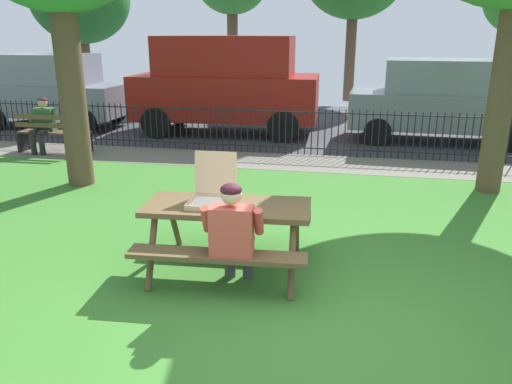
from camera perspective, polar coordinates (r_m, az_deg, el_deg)
The scene contains 12 objects.
ground at distance 5.87m, azimuth 7.04°, elevation -8.29°, with size 28.00×10.70×0.02m, color #3B7A2C.
cobblestone_walkway at distance 10.25m, azimuth 9.06°, elevation 3.12°, with size 28.00×1.40×0.01m, color slate.
street_asphalt at distance 14.62m, azimuth 9.83°, elevation 7.47°, with size 28.00×7.55×0.01m, color #38383D.
picnic_table_foreground at distance 5.49m, azimuth -3.28°, elevation -3.13°, with size 1.90×1.60×0.79m.
pizza_box_open at distance 5.50m, azimuth -4.94°, elevation 0.13°, with size 0.49×0.54×0.53m.
adult_at_table at distance 4.99m, azimuth -2.60°, elevation -4.61°, with size 0.62×0.61×1.19m.
iron_fence_streetside at distance 10.82m, azimuth 9.35°, elevation 6.69°, with size 23.50×0.03×1.01m.
park_bench_left at distance 11.92m, azimuth -22.11°, elevation 6.17°, with size 1.61×0.48×0.85m.
person_on_park_bench at distance 12.02m, azimuth -23.13°, elevation 7.31°, with size 0.62×0.61×1.19m.
parked_car_left at distance 15.18m, azimuth -21.99°, elevation 10.72°, with size 3.91×1.84×1.98m.
parked_car_center at distance 13.16m, azimuth -3.44°, elevation 12.34°, with size 4.77×2.22×2.46m.
parked_car_right at distance 12.94m, azimuth 20.55°, elevation 9.83°, with size 4.47×2.07×1.94m.
Camera 1 is at (0.31, -3.91, 2.56)m, focal length 35.07 mm.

